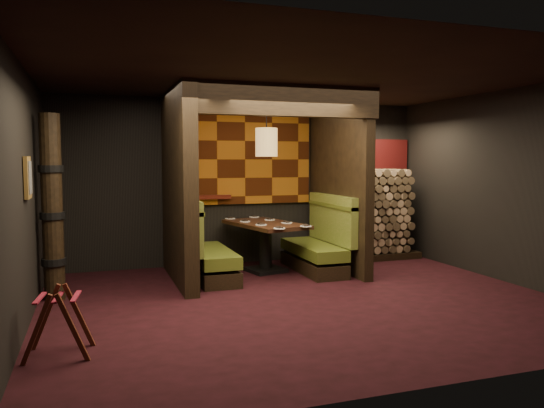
{
  "coord_description": "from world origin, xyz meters",
  "views": [
    {
      "loc": [
        -2.56,
        -6.21,
        1.81
      ],
      "look_at": [
        0.0,
        1.3,
        1.15
      ],
      "focal_mm": 35.0,
      "sensor_mm": 36.0,
      "label": 1
    }
  ],
  "objects_px": {
    "pendant_lamp": "(266,142)",
    "firewood_stack": "(371,214)",
    "dining_table": "(266,237)",
    "totem_column": "(52,209)",
    "booth_bench_left": "(205,253)",
    "booth_bench_right": "(319,246)",
    "luggage_rack": "(59,320)"
  },
  "relations": [
    {
      "from": "pendant_lamp",
      "to": "firewood_stack",
      "type": "bearing_deg",
      "value": 13.59
    },
    {
      "from": "dining_table",
      "to": "totem_column",
      "type": "relative_size",
      "value": 0.69
    },
    {
      "from": "pendant_lamp",
      "to": "firewood_stack",
      "type": "height_order",
      "value": "pendant_lamp"
    },
    {
      "from": "booth_bench_left",
      "to": "firewood_stack",
      "type": "distance_m",
      "value": 3.35
    },
    {
      "from": "dining_table",
      "to": "firewood_stack",
      "type": "height_order",
      "value": "firewood_stack"
    },
    {
      "from": "booth_bench_right",
      "to": "firewood_stack",
      "type": "distance_m",
      "value": 1.58
    },
    {
      "from": "pendant_lamp",
      "to": "luggage_rack",
      "type": "xyz_separation_m",
      "value": [
        -2.97,
        -2.85,
        -1.76
      ]
    },
    {
      "from": "luggage_rack",
      "to": "firewood_stack",
      "type": "height_order",
      "value": "firewood_stack"
    },
    {
      "from": "dining_table",
      "to": "firewood_stack",
      "type": "relative_size",
      "value": 0.96
    },
    {
      "from": "firewood_stack",
      "to": "booth_bench_right",
      "type": "bearing_deg",
      "value": -152.65
    },
    {
      "from": "booth_bench_right",
      "to": "totem_column",
      "type": "bearing_deg",
      "value": -172.14
    },
    {
      "from": "booth_bench_left",
      "to": "luggage_rack",
      "type": "relative_size",
      "value": 2.38
    },
    {
      "from": "totem_column",
      "to": "luggage_rack",
      "type": "bearing_deg",
      "value": -85.55
    },
    {
      "from": "booth_bench_right",
      "to": "pendant_lamp",
      "type": "xyz_separation_m",
      "value": [
        -0.85,
        0.17,
        1.69
      ]
    },
    {
      "from": "pendant_lamp",
      "to": "totem_column",
      "type": "xyz_separation_m",
      "value": [
        -3.13,
        -0.72,
        -0.9
      ]
    },
    {
      "from": "booth_bench_left",
      "to": "booth_bench_right",
      "type": "bearing_deg",
      "value": 0.0
    },
    {
      "from": "dining_table",
      "to": "booth_bench_left",
      "type": "bearing_deg",
      "value": -168.23
    },
    {
      "from": "booth_bench_left",
      "to": "firewood_stack",
      "type": "xyz_separation_m",
      "value": [
        3.25,
        0.7,
        0.42
      ]
    },
    {
      "from": "dining_table",
      "to": "luggage_rack",
      "type": "relative_size",
      "value": 2.48
    },
    {
      "from": "booth_bench_right",
      "to": "pendant_lamp",
      "type": "relative_size",
      "value": 1.62
    },
    {
      "from": "booth_bench_right",
      "to": "firewood_stack",
      "type": "xyz_separation_m",
      "value": [
        1.35,
        0.7,
        0.42
      ]
    },
    {
      "from": "booth_bench_left",
      "to": "dining_table",
      "type": "xyz_separation_m",
      "value": [
        1.04,
        0.22,
        0.17
      ]
    },
    {
      "from": "totem_column",
      "to": "booth_bench_left",
      "type": "bearing_deg",
      "value": 14.75
    },
    {
      "from": "dining_table",
      "to": "totem_column",
      "type": "height_order",
      "value": "totem_column"
    },
    {
      "from": "booth_bench_right",
      "to": "luggage_rack",
      "type": "distance_m",
      "value": 4.66
    },
    {
      "from": "dining_table",
      "to": "totem_column",
      "type": "bearing_deg",
      "value": -166.23
    },
    {
      "from": "booth_bench_left",
      "to": "pendant_lamp",
      "type": "relative_size",
      "value": 1.62
    },
    {
      "from": "dining_table",
      "to": "firewood_stack",
      "type": "distance_m",
      "value": 2.27
    },
    {
      "from": "booth_bench_left",
      "to": "firewood_stack",
      "type": "relative_size",
      "value": 0.92
    },
    {
      "from": "booth_bench_right",
      "to": "totem_column",
      "type": "distance_m",
      "value": 4.1
    },
    {
      "from": "booth_bench_right",
      "to": "pendant_lamp",
      "type": "height_order",
      "value": "pendant_lamp"
    },
    {
      "from": "dining_table",
      "to": "pendant_lamp",
      "type": "height_order",
      "value": "pendant_lamp"
    }
  ]
}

